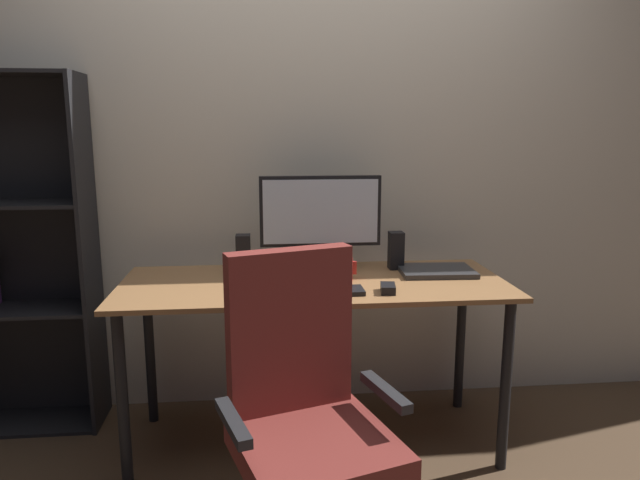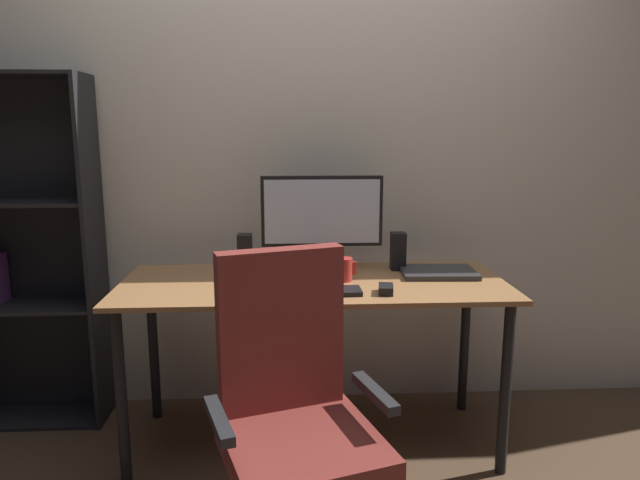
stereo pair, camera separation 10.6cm
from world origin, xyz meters
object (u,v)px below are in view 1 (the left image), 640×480
object	(u,v)px
coffee_mug	(344,269)
speaker_right	(396,250)
mouse	(388,288)
monitor	(320,217)
laptop	(436,271)
speaker_left	(243,254)
desk	(314,301)
keyboard	(327,291)
bookshelf	(12,260)
office_chair	(306,435)

from	to	relation	value
coffee_mug	speaker_right	bearing A→B (deg)	34.64
mouse	monitor	bearing A→B (deg)	129.92
laptop	speaker_right	distance (m)	0.20
speaker_right	speaker_left	bearing A→B (deg)	180.00
desk	speaker_left	xyz separation A→B (m)	(-0.30, 0.18, 0.17)
keyboard	speaker_left	xyz separation A→B (m)	(-0.33, 0.37, 0.08)
keyboard	bookshelf	world-z (taller)	bookshelf
mouse	coffee_mug	distance (m)	0.24
speaker_right	desk	bearing A→B (deg)	-155.25
laptop	speaker_right	size ratio (longest dim) A/B	1.88
laptop	speaker_left	size ratio (longest dim) A/B	1.88
laptop	speaker_right	world-z (taller)	speaker_right
desk	keyboard	distance (m)	0.21
monitor	bookshelf	distance (m)	1.41
desk	keyboard	bearing A→B (deg)	-80.22
desk	speaker_left	size ratio (longest dim) A/B	9.48
coffee_mug	speaker_right	world-z (taller)	speaker_right
speaker_left	laptop	bearing A→B (deg)	-6.90
mouse	bookshelf	xyz separation A→B (m)	(-1.62, 0.52, 0.03)
desk	speaker_right	distance (m)	0.46
speaker_left	office_chair	world-z (taller)	office_chair
laptop	speaker_right	bearing A→B (deg)	149.87
speaker_left	office_chair	xyz separation A→B (m)	(0.21, -0.92, -0.37)
desk	speaker_left	world-z (taller)	speaker_left
office_chair	coffee_mug	bearing A→B (deg)	56.02
mouse	speaker_right	world-z (taller)	speaker_right
desk	monitor	xyz separation A→B (m)	(0.05, 0.19, 0.33)
speaker_left	bookshelf	bearing A→B (deg)	172.05
mouse	laptop	size ratio (longest dim) A/B	0.30
bookshelf	monitor	bearing A→B (deg)	-5.68
desk	office_chair	bearing A→B (deg)	-96.86
desk	monitor	size ratio (longest dim) A/B	2.99
coffee_mug	speaker_left	world-z (taller)	speaker_left
monitor	bookshelf	xyz separation A→B (m)	(-1.39, 0.14, -0.20)
monitor	office_chair	xyz separation A→B (m)	(-0.14, -0.93, -0.53)
coffee_mug	speaker_right	xyz separation A→B (m)	(0.26, 0.18, 0.04)
monitor	keyboard	world-z (taller)	monitor
monitor	office_chair	bearing A→B (deg)	-98.30
office_chair	keyboard	bearing A→B (deg)	59.93
monitor	desk	bearing A→B (deg)	-103.86
mouse	office_chair	size ratio (longest dim) A/B	0.10
coffee_mug	speaker_left	distance (m)	0.46
keyboard	speaker_left	size ratio (longest dim) A/B	1.71
speaker_right	laptop	bearing A→B (deg)	-32.65
mouse	office_chair	distance (m)	0.72
bookshelf	speaker_right	bearing A→B (deg)	-4.82
bookshelf	mouse	bearing A→B (deg)	-17.84
desk	bookshelf	bearing A→B (deg)	166.35
desk	keyboard	size ratio (longest dim) A/B	5.56
mouse	laptop	distance (m)	0.39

